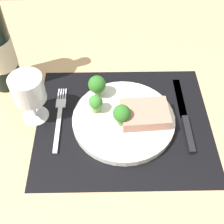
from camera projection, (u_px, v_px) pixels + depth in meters
The scene contains 10 objects.
ground_plane at pixel (123, 127), 71.57cm from camera, with size 140.00×110.00×3.00cm, color tan.
placemat at pixel (123, 122), 70.30cm from camera, with size 40.60×34.70×0.30cm, color black.
plate at pixel (124, 120), 69.57cm from camera, with size 23.76×23.76×1.60cm, color silver.
steak at pixel (145, 114), 67.88cm from camera, with size 10.73×8.02×2.60cm, color tan.
broccoli_center at pixel (97, 85), 70.89cm from camera, with size 4.24×4.24×5.72cm.
broccoli_near_fork at pixel (96, 103), 68.30cm from camera, with size 3.22×3.22×4.63cm.
broccoli_back_left at pixel (122, 114), 65.48cm from camera, with size 3.98×3.98×5.43cm.
fork at pixel (59, 117), 70.74cm from camera, with size 2.40×19.20×0.50cm.
knife at pixel (185, 119), 70.45cm from camera, with size 1.80×23.00×0.80cm.
wine_glass at pixel (28, 91), 65.13cm from camera, with size 7.37×7.37×12.45cm.
Camera 1 is at (-3.41, -43.00, 55.79)cm, focal length 48.00 mm.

